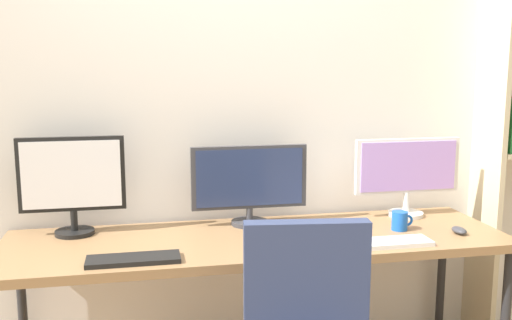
% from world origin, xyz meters
% --- Properties ---
extents(wall_back, '(4.70, 0.10, 2.60)m').
position_xyz_m(wall_back, '(0.00, 1.02, 1.30)').
color(wall_back, silver).
rests_on(wall_back, ground_plane).
extents(desk, '(2.30, 0.68, 0.74)m').
position_xyz_m(desk, '(0.00, 0.60, 0.69)').
color(desk, '#936D47').
rests_on(desk, ground_plane).
extents(monitor_left, '(0.48, 0.18, 0.46)m').
position_xyz_m(monitor_left, '(-0.83, 0.81, 0.99)').
color(monitor_left, black).
rests_on(monitor_left, desk).
extents(monitor_center, '(0.57, 0.18, 0.39)m').
position_xyz_m(monitor_center, '(0.00, 0.81, 0.95)').
color(monitor_center, '#38383D').
rests_on(monitor_center, desk).
extents(monitor_right, '(0.56, 0.18, 0.41)m').
position_xyz_m(monitor_right, '(0.83, 0.81, 0.98)').
color(monitor_right, silver).
rests_on(monitor_right, desk).
extents(keyboard_left, '(0.37, 0.13, 0.02)m').
position_xyz_m(keyboard_left, '(-0.56, 0.37, 0.75)').
color(keyboard_left, black).
rests_on(keyboard_left, desk).
extents(keyboard_right, '(0.33, 0.13, 0.02)m').
position_xyz_m(keyboard_right, '(0.56, 0.37, 0.75)').
color(keyboard_right, silver).
rests_on(keyboard_right, desk).
extents(computer_mouse, '(0.06, 0.10, 0.03)m').
position_xyz_m(computer_mouse, '(0.93, 0.46, 0.76)').
color(computer_mouse, '#38383D').
rests_on(computer_mouse, desk).
extents(laptop_closed, '(0.35, 0.26, 0.02)m').
position_xyz_m(laptop_closed, '(0.25, 0.59, 0.75)').
color(laptop_closed, silver).
rests_on(laptop_closed, desk).
extents(coffee_mug, '(0.11, 0.08, 0.09)m').
position_xyz_m(coffee_mug, '(0.69, 0.57, 0.79)').
color(coffee_mug, blue).
rests_on(coffee_mug, desk).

